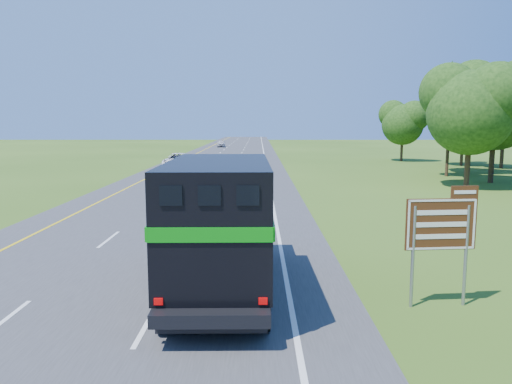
% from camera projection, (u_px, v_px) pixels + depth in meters
% --- Properties ---
extents(road, '(15.00, 260.00, 0.04)m').
position_uv_depth(road, '(214.00, 172.00, 51.13)').
color(road, '#38383A').
rests_on(road, ground).
extents(lane_markings, '(11.15, 260.00, 0.01)m').
position_uv_depth(lane_markings, '(214.00, 172.00, 51.13)').
color(lane_markings, yellow).
rests_on(lane_markings, road).
extents(horse_truck, '(2.95, 8.90, 3.92)m').
position_uv_depth(horse_truck, '(220.00, 221.00, 14.74)').
color(horse_truck, black).
rests_on(horse_truck, road).
extents(white_suv, '(2.93, 6.11, 1.68)m').
position_uv_depth(white_suv, '(178.00, 161.00, 54.69)').
color(white_suv, silver).
rests_on(white_suv, road).
extents(far_car, '(1.97, 4.28, 1.42)m').
position_uv_depth(far_car, '(221.00, 144.00, 103.77)').
color(far_car, '#B2B1B8').
rests_on(far_car, road).
extents(exit_sign, '(1.96, 0.25, 3.34)m').
position_uv_depth(exit_sign, '(442.00, 229.00, 13.44)').
color(exit_sign, gray).
rests_on(exit_sign, ground).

